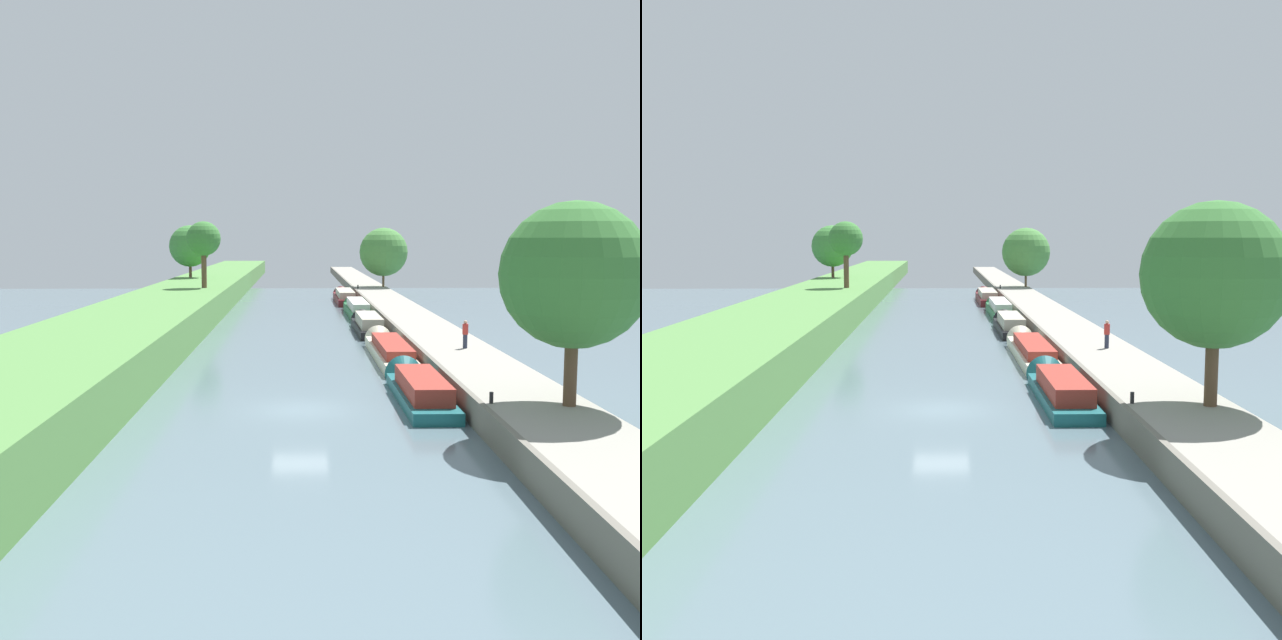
# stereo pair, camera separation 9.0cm
# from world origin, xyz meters

# --- Properties ---
(ground_plane) EXTENTS (160.00, 160.00, 0.00)m
(ground_plane) POSITION_xyz_m (0.00, 0.00, 0.00)
(ground_plane) COLOR slate
(left_grassy_bank) EXTENTS (8.70, 260.00, 2.55)m
(left_grassy_bank) POSITION_xyz_m (-11.58, 0.00, 1.28)
(left_grassy_bank) COLOR #518442
(left_grassy_bank) RESTS_ON ground_plane
(right_towpath) EXTENTS (4.33, 260.00, 1.20)m
(right_towpath) POSITION_xyz_m (9.39, 0.00, 0.60)
(right_towpath) COLOR gray
(right_towpath) RESTS_ON ground_plane
(stone_quay) EXTENTS (0.25, 260.00, 1.25)m
(stone_quay) POSITION_xyz_m (7.10, 0.00, 0.62)
(stone_quay) COLOR #6B665B
(stone_quay) RESTS_ON ground_plane
(narrowboat_teal) EXTENTS (2.14, 10.52, 2.10)m
(narrowboat_teal) POSITION_xyz_m (5.66, 2.28, 0.52)
(narrowboat_teal) COLOR #195B60
(narrowboat_teal) RESTS_ON ground_plane
(narrowboat_cream) EXTENTS (2.06, 13.62, 1.96)m
(narrowboat_cream) POSITION_xyz_m (5.75, 14.44, 0.52)
(narrowboat_cream) COLOR beige
(narrowboat_cream) RESTS_ON ground_plane
(narrowboat_black) EXTENTS (2.04, 11.31, 2.14)m
(narrowboat_black) POSITION_xyz_m (5.60, 27.87, 0.59)
(narrowboat_black) COLOR black
(narrowboat_black) RESTS_ON ground_plane
(narrowboat_green) EXTENTS (1.90, 14.24, 2.09)m
(narrowboat_green) POSITION_xyz_m (5.73, 40.82, 0.64)
(narrowboat_green) COLOR #1E6033
(narrowboat_green) RESTS_ON ground_plane
(narrowboat_maroon) EXTENTS (2.18, 13.97, 2.17)m
(narrowboat_maroon) POSITION_xyz_m (5.44, 56.00, 0.62)
(narrowboat_maroon) COLOR maroon
(narrowboat_maroon) RESTS_ON ground_plane
(tree_rightbank_near) EXTENTS (5.65, 5.65, 7.91)m
(tree_rightbank_near) POSITION_xyz_m (10.45, -4.71, 6.26)
(tree_rightbank_near) COLOR brown
(tree_rightbank_near) RESTS_ON right_towpath
(tree_rightbank_midnear) EXTENTS (6.31, 6.31, 7.70)m
(tree_rightbank_midnear) POSITION_xyz_m (11.10, 64.80, 5.74)
(tree_rightbank_midnear) COLOR brown
(tree_rightbank_midnear) RESTS_ON right_towpath
(tree_leftbank_downstream) EXTENTS (5.25, 5.25, 6.62)m
(tree_leftbank_downstream) POSITION_xyz_m (-13.76, 62.75, 6.55)
(tree_leftbank_downstream) COLOR brown
(tree_leftbank_downstream) RESTS_ON left_grassy_bank
(tree_leftbank_upstream) EXTENTS (3.48, 3.48, 6.73)m
(tree_leftbank_upstream) POSITION_xyz_m (-9.63, 43.50, 7.46)
(tree_leftbank_upstream) COLOR brown
(tree_leftbank_upstream) RESTS_ON left_grassy_bank
(person_walking) EXTENTS (0.34, 0.34, 1.66)m
(person_walking) POSITION_xyz_m (9.74, 10.41, 2.07)
(person_walking) COLOR #282D42
(person_walking) RESTS_ON right_towpath
(mooring_bollard_near) EXTENTS (0.16, 0.16, 0.45)m
(mooring_bollard_near) POSITION_xyz_m (7.52, -4.20, 1.42)
(mooring_bollard_near) COLOR black
(mooring_bollard_near) RESTS_ON right_towpath
(mooring_bollard_far) EXTENTS (0.16, 0.16, 0.45)m
(mooring_bollard_far) POSITION_xyz_m (7.52, 61.80, 1.42)
(mooring_bollard_far) COLOR black
(mooring_bollard_far) RESTS_ON right_towpath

